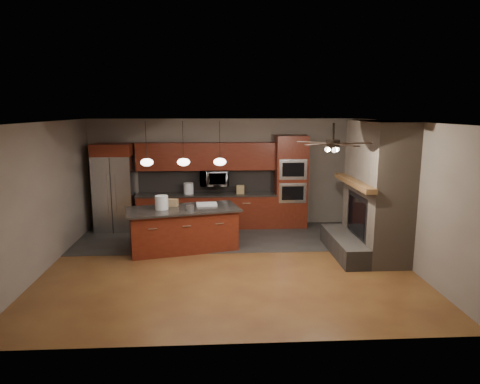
{
  "coord_description": "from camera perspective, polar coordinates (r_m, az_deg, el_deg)",
  "views": [
    {
      "loc": [
        -0.23,
        -8.13,
        3.02
      ],
      "look_at": [
        0.26,
        0.6,
        1.34
      ],
      "focal_mm": 32.0,
      "sensor_mm": 36.0,
      "label": 1
    }
  ],
  "objects": [
    {
      "name": "right_wall",
      "position": [
        9.09,
        21.06,
        -0.11
      ],
      "size": [
        0.02,
        6.0,
        2.8
      ],
      "primitive_type": "cube",
      "color": "slate",
      "rests_on": "ground"
    },
    {
      "name": "back_cabinetry",
      "position": [
        11.08,
        -4.44,
        -0.2
      ],
      "size": [
        3.59,
        0.64,
        2.2
      ],
      "color": "#612211",
      "rests_on": "ground"
    },
    {
      "name": "cardboard_box",
      "position": [
        9.59,
        -9.0,
        -1.42
      ],
      "size": [
        0.27,
        0.21,
        0.15
      ],
      "primitive_type": "cube",
      "rotation": [
        0.0,
        0.0,
        -0.17
      ],
      "color": "#90704A",
      "rests_on": "kitchen_island"
    },
    {
      "name": "slate_tile_patch",
      "position": [
        10.38,
        -1.84,
        -6.0
      ],
      "size": [
        7.0,
        2.4,
        0.01
      ],
      "primitive_type": "cube",
      "color": "#2E2B29",
      "rests_on": "ground"
    },
    {
      "name": "pendant_center",
      "position": [
        8.91,
        -7.54,
        4.01
      ],
      "size": [
        0.26,
        0.26,
        0.92
      ],
      "color": "black",
      "rests_on": "ceiling"
    },
    {
      "name": "counter_bucket",
      "position": [
        11.03,
        -6.88,
        0.48
      ],
      "size": [
        0.29,
        0.29,
        0.28
      ],
      "primitive_type": "cylinder",
      "rotation": [
        0.0,
        0.0,
        0.17
      ],
      "color": "white",
      "rests_on": "back_cabinetry"
    },
    {
      "name": "paint_can",
      "position": [
        9.12,
        -6.68,
        -2.12
      ],
      "size": [
        0.23,
        0.23,
        0.11
      ],
      "primitive_type": "cylinder",
      "rotation": [
        0.0,
        0.0,
        0.5
      ],
      "color": "#B2B2B7",
      "rests_on": "kitchen_island"
    },
    {
      "name": "ceiling",
      "position": [
        8.13,
        -1.63,
        9.34
      ],
      "size": [
        7.0,
        6.0,
        0.02
      ],
      "primitive_type": "cube",
      "color": "white",
      "rests_on": "back_wall"
    },
    {
      "name": "counter_box",
      "position": [
        10.98,
        0.06,
        0.35
      ],
      "size": [
        0.21,
        0.17,
        0.22
      ],
      "primitive_type": "cube",
      "rotation": [
        0.0,
        0.0,
        -0.09
      ],
      "color": "#9C7F50",
      "rests_on": "back_cabinetry"
    },
    {
      "name": "white_bucket",
      "position": [
        9.31,
        -10.41,
        -1.39
      ],
      "size": [
        0.29,
        0.29,
        0.3
      ],
      "primitive_type": "cylinder",
      "rotation": [
        0.0,
        0.0,
        -0.04
      ],
      "color": "silver",
      "rests_on": "kitchen_island"
    },
    {
      "name": "left_wall",
      "position": [
        8.91,
        -24.71,
        -0.59
      ],
      "size": [
        0.02,
        6.0,
        2.8
      ],
      "primitive_type": "cube",
      "color": "slate",
      "rests_on": "ground"
    },
    {
      "name": "back_wall",
      "position": [
        11.25,
        -2.03,
        2.61
      ],
      "size": [
        7.0,
        0.02,
        2.8
      ],
      "primitive_type": "cube",
      "color": "slate",
      "rests_on": "ground"
    },
    {
      "name": "ceiling_fan",
      "position": [
        7.62,
        12.3,
        6.42
      ],
      "size": [
        1.27,
        1.33,
        0.41
      ],
      "color": "black",
      "rests_on": "ceiling"
    },
    {
      "name": "paint_tray",
      "position": [
        9.6,
        -4.47,
        -1.63
      ],
      "size": [
        0.48,
        0.35,
        0.05
      ],
      "primitive_type": "cube",
      "rotation": [
        0.0,
        0.0,
        0.08
      ],
      "color": "silver",
      "rests_on": "kitchen_island"
    },
    {
      "name": "fireplace_column",
      "position": [
        9.29,
        17.42,
        -0.29
      ],
      "size": [
        1.3,
        2.1,
        2.8
      ],
      "color": "#746353",
      "rests_on": "ground"
    },
    {
      "name": "ground",
      "position": [
        8.67,
        -1.53,
        -9.48
      ],
      "size": [
        7.0,
        7.0,
        0.0
      ],
      "primitive_type": "plane",
      "color": "brown",
      "rests_on": "ground"
    },
    {
      "name": "kitchen_island",
      "position": [
        9.47,
        -7.57,
        -4.86
      ],
      "size": [
        2.59,
        1.62,
        0.92
      ],
      "rotation": [
        0.0,
        0.0,
        0.24
      ],
      "color": "#612211",
      "rests_on": "ground"
    },
    {
      "name": "pendant_left",
      "position": [
        9.0,
        -12.32,
        3.92
      ],
      "size": [
        0.26,
        0.26,
        0.92
      ],
      "color": "black",
      "rests_on": "ceiling"
    },
    {
      "name": "pendant_right",
      "position": [
        8.89,
        -2.7,
        4.07
      ],
      "size": [
        0.26,
        0.26,
        0.92
      ],
      "color": "black",
      "rests_on": "ceiling"
    },
    {
      "name": "microwave",
      "position": [
        11.01,
        -3.43,
        1.89
      ],
      "size": [
        0.73,
        0.41,
        0.5
      ],
      "primitive_type": "imported",
      "color": "silver",
      "rests_on": "back_cabinetry"
    },
    {
      "name": "oven_tower",
      "position": [
        11.14,
        6.78,
        1.38
      ],
      "size": [
        0.8,
        0.63,
        2.38
      ],
      "color": "#612211",
      "rests_on": "ground"
    },
    {
      "name": "refrigerator",
      "position": [
        11.21,
        -16.41,
        0.59
      ],
      "size": [
        0.95,
        0.75,
        2.2
      ],
      "color": "silver",
      "rests_on": "ground"
    }
  ]
}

